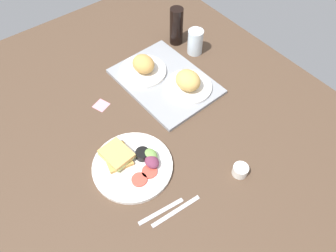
{
  "coord_description": "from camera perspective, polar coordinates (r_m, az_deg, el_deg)",
  "views": [
    {
      "loc": [
        62.34,
        -43.66,
        104.5
      ],
      "look_at": [
        2.0,
        3.0,
        4.0
      ],
      "focal_mm": 34.83,
      "sensor_mm": 36.0,
      "label": 1
    }
  ],
  "objects": [
    {
      "name": "ground_plane",
      "position": [
        1.3,
        -1.58,
        -1.55
      ],
      "size": [
        190.0,
        150.0,
        3.0
      ],
      "primitive_type": "cube",
      "color": "#4C3828"
    },
    {
      "name": "plate_with_salad",
      "position": [
        1.2,
        -6.27,
        -6.48
      ],
      "size": [
        29.44,
        29.44,
        5.4
      ],
      "color": "white",
      "rests_on": "ground_plane"
    },
    {
      "name": "sticky_note",
      "position": [
        1.41,
        -11.62,
        3.57
      ],
      "size": [
        7.17,
        7.17,
        0.12
      ],
      "primitive_type": "cube",
      "rotation": [
        0.0,
        0.0,
        0.35
      ],
      "color": "pink",
      "rests_on": "ground_plane"
    },
    {
      "name": "bread_plate_far",
      "position": [
        1.4,
        3.53,
        7.54
      ],
      "size": [
        20.56,
        20.56,
        9.24
      ],
      "color": "white",
      "rests_on": "serving_tray"
    },
    {
      "name": "soda_bottle",
      "position": [
        1.63,
        1.47,
        17.06
      ],
      "size": [
        6.4,
        6.4,
        18.58
      ],
      "primitive_type": "cylinder",
      "color": "black",
      "rests_on": "ground_plane"
    },
    {
      "name": "espresso_cup",
      "position": [
        1.21,
        12.53,
        -7.58
      ],
      "size": [
        5.6,
        5.6,
        4.0
      ],
      "primitive_type": "cylinder",
      "color": "silver",
      "rests_on": "ground_plane"
    },
    {
      "name": "fork",
      "position": [
        1.13,
        -1.22,
        -14.69
      ],
      "size": [
        3.49,
        17.04,
        0.5
      ],
      "primitive_type": "cube",
      "rotation": [
        0.0,
        0.0,
        1.45
      ],
      "color": "#B7B7BC",
      "rests_on": "ground_plane"
    },
    {
      "name": "bread_plate_near",
      "position": [
        1.48,
        -4.37,
        10.21
      ],
      "size": [
        21.16,
        21.16,
        8.73
      ],
      "color": "white",
      "rests_on": "serving_tray"
    },
    {
      "name": "knife",
      "position": [
        1.13,
        1.4,
        -14.66
      ],
      "size": [
        2.84,
        19.05,
        0.5
      ],
      "primitive_type": "cube",
      "rotation": [
        0.0,
        0.0,
        1.49
      ],
      "color": "#B7B7BC",
      "rests_on": "ground_plane"
    },
    {
      "name": "drinking_glass",
      "position": [
        1.59,
        4.79,
        14.47
      ],
      "size": [
        7.27,
        7.27,
        12.11
      ],
      "primitive_type": "cylinder",
      "color": "silver",
      "rests_on": "ground_plane"
    },
    {
      "name": "serving_tray",
      "position": [
        1.47,
        -0.52,
        7.85
      ],
      "size": [
        46.32,
        34.82,
        1.6
      ],
      "primitive_type": "cube",
      "rotation": [
        0.0,
        0.0,
        0.04
      ],
      "color": "gray",
      "rests_on": "ground_plane"
    }
  ]
}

